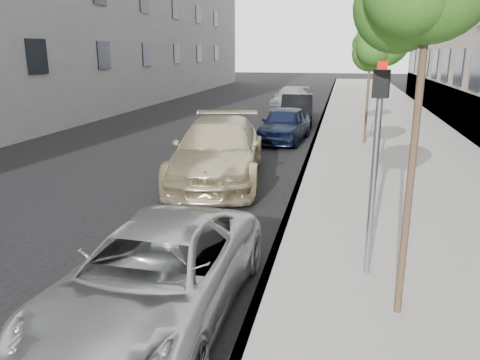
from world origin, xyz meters
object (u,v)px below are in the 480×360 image
(tree_far, at_px, (373,36))
(signal_pole, at_px, (376,148))
(tree_mid, at_px, (385,41))
(minivan, at_px, (155,276))
(sedan_rear, at_px, (290,98))
(sedan_black, at_px, (297,109))
(suv, at_px, (218,150))
(sedan_blue, at_px, (285,124))

(tree_far, relative_size, signal_pole, 1.42)
(tree_mid, relative_size, signal_pole, 1.35)
(minivan, distance_m, sedan_rear, 25.54)
(minivan, height_order, sedan_rear, sedan_rear)
(signal_pole, height_order, sedan_black, signal_pole)
(minivan, bearing_deg, sedan_black, 90.81)
(minivan, bearing_deg, tree_far, 77.09)
(sedan_black, bearing_deg, tree_mid, -79.21)
(tree_mid, relative_size, sedan_black, 1.01)
(tree_far, relative_size, sedan_black, 1.07)
(minivan, bearing_deg, suv, 99.24)
(tree_far, xyz_separation_m, signal_pole, (-0.41, -11.84, -2.00))
(minivan, bearing_deg, sedan_rear, 93.21)
(tree_mid, bearing_deg, signal_pole, -94.40)
(tree_mid, bearing_deg, sedan_blue, 115.74)
(tree_mid, distance_m, tree_far, 6.51)
(suv, bearing_deg, sedan_blue, 71.61)
(sedan_blue, height_order, sedan_rear, sedan_blue)
(signal_pole, height_order, sedan_rear, signal_pole)
(tree_mid, relative_size, suv, 0.76)
(minivan, xyz_separation_m, sedan_black, (0.08, 19.25, 0.08))
(signal_pole, distance_m, sedan_black, 17.69)
(tree_far, distance_m, suv, 8.35)
(tree_mid, distance_m, sedan_black, 12.90)
(tree_far, bearing_deg, tree_mid, -90.00)
(sedan_blue, xyz_separation_m, sedan_rear, (-1.04, 11.42, -0.03))
(sedan_blue, bearing_deg, sedan_rear, 100.52)
(signal_pole, bearing_deg, suv, 136.93)
(signal_pole, xyz_separation_m, sedan_black, (-2.92, 17.38, -1.52))
(sedan_blue, relative_size, sedan_black, 0.93)
(sedan_blue, bearing_deg, tree_far, -1.56)
(signal_pole, relative_size, sedan_rear, 0.71)
(sedan_blue, bearing_deg, minivan, -85.03)
(sedan_rear, bearing_deg, suv, -85.56)
(tree_mid, distance_m, signal_pole, 5.62)
(tree_mid, xyz_separation_m, suv, (-4.49, 0.33, -3.09))
(sedan_black, bearing_deg, signal_pole, -85.13)
(tree_far, height_order, sedan_blue, tree_far)
(minivan, xyz_separation_m, sedan_blue, (0.08, 14.11, 0.05))
(tree_far, relative_size, sedan_rear, 1.02)
(signal_pole, relative_size, sedan_blue, 0.80)
(tree_far, relative_size, suv, 0.80)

